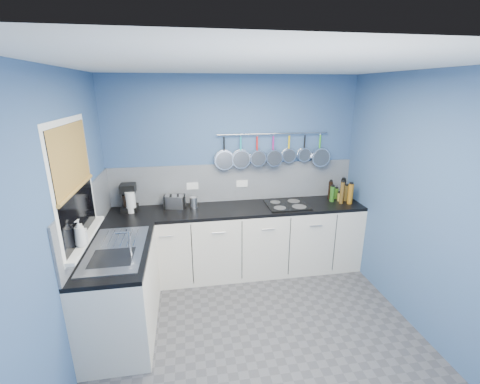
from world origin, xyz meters
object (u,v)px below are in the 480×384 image
object	(u,v)px
soap_bottle_a	(79,233)
hob	(287,205)
toaster	(175,202)
canister	(194,202)
coffee_maker	(129,198)
soap_bottle_b	(82,233)
paper_towel	(131,202)

from	to	relation	value
soap_bottle_a	hob	world-z (taller)	soap_bottle_a
soap_bottle_a	toaster	distance (m)	1.45
soap_bottle_a	canister	distance (m)	1.56
coffee_maker	toaster	xyz separation A→B (m)	(0.54, 0.01, -0.09)
coffee_maker	toaster	distance (m)	0.55
soap_bottle_b	hob	bearing A→B (deg)	24.88
soap_bottle_a	coffee_maker	distance (m)	1.23
paper_towel	soap_bottle_b	bearing A→B (deg)	-102.15
coffee_maker	hob	bearing A→B (deg)	-3.71
toaster	soap_bottle_a	bearing A→B (deg)	-104.40
toaster	canister	xyz separation A→B (m)	(0.23, -0.03, -0.01)
hob	paper_towel	bearing A→B (deg)	177.57
toaster	canister	distance (m)	0.24
paper_towel	coffee_maker	distance (m)	0.08
coffee_maker	toaster	world-z (taller)	coffee_maker
canister	hob	distance (m)	1.19
paper_towel	toaster	xyz separation A→B (m)	(0.51, 0.07, -0.05)
hob	toaster	bearing A→B (deg)	173.91
paper_towel	canister	world-z (taller)	paper_towel
soap_bottle_b	coffee_maker	bearing A→B (deg)	79.84
toaster	hob	size ratio (longest dim) A/B	0.47
soap_bottle_a	soap_bottle_b	distance (m)	0.08
soap_bottle_b	hob	size ratio (longest dim) A/B	0.33
soap_bottle_b	paper_towel	bearing A→B (deg)	77.85
soap_bottle_a	paper_towel	distance (m)	1.19
soap_bottle_a	soap_bottle_b	bearing A→B (deg)	90.00
coffee_maker	canister	size ratio (longest dim) A/B	2.47
soap_bottle_b	hob	distance (m)	2.40
soap_bottle_a	coffee_maker	bearing A→B (deg)	80.41
soap_bottle_b	canister	size ratio (longest dim) A/B	1.28
paper_towel	canister	bearing A→B (deg)	2.96
soap_bottle_b	canister	distance (m)	1.50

